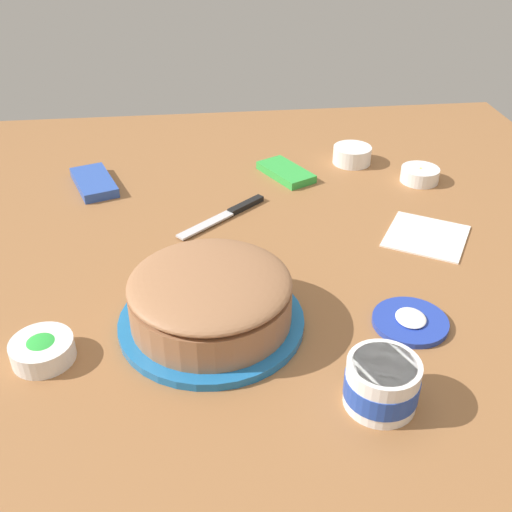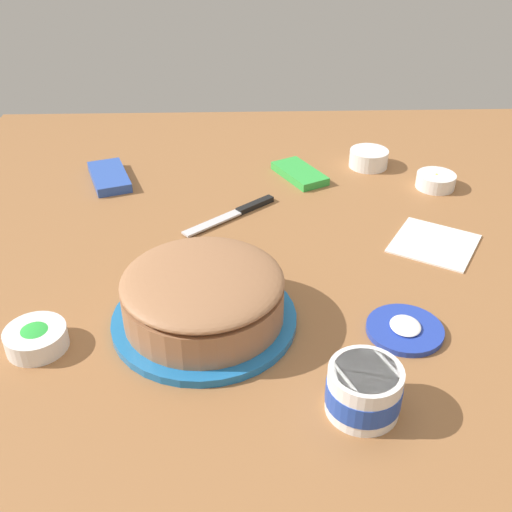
{
  "view_description": "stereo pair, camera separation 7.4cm",
  "coord_description": "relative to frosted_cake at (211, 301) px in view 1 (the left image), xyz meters",
  "views": [
    {
      "loc": [
        -0.99,
        0.15,
        0.63
      ],
      "look_at": [
        -0.08,
        0.05,
        0.04
      ],
      "focal_mm": 42.7,
      "sensor_mm": 36.0,
      "label": 1
    },
    {
      "loc": [
        -0.99,
        0.08,
        0.63
      ],
      "look_at": [
        -0.08,
        0.05,
        0.04
      ],
      "focal_mm": 42.7,
      "sensor_mm": 36.0,
      "label": 2
    }
  ],
  "objects": [
    {
      "name": "sprinkle_bowl_green",
      "position": [
        -0.05,
        0.26,
        -0.03
      ],
      "size": [
        0.09,
        0.09,
        0.04
      ],
      "color": "white",
      "rests_on": "ground_plane"
    },
    {
      "name": "ground_plane",
      "position": [
        0.22,
        -0.14,
        -0.05
      ],
      "size": [
        1.54,
        1.54,
        0.0
      ],
      "primitive_type": "plane",
      "color": "#936038"
    },
    {
      "name": "sprinkle_bowl_pink",
      "position": [
        0.59,
        -0.38,
        -0.03
      ],
      "size": [
        0.09,
        0.09,
        0.04
      ],
      "color": "white",
      "rests_on": "ground_plane"
    },
    {
      "name": "paper_napkin",
      "position": [
        0.23,
        -0.44,
        -0.04
      ],
      "size": [
        0.21,
        0.21,
        0.01
      ],
      "primitive_type": "cube",
      "rotation": [
        0.0,
        0.0,
        -0.55
      ],
      "color": "white",
      "rests_on": "ground_plane"
    },
    {
      "name": "frosted_cake",
      "position": [
        0.0,
        0.0,
        0.0
      ],
      "size": [
        0.3,
        0.3,
        0.1
      ],
      "color": "#1E6BB2",
      "rests_on": "ground_plane"
    },
    {
      "name": "frosting_tub",
      "position": [
        -0.19,
        -0.22,
        -0.01
      ],
      "size": [
        0.1,
        0.1,
        0.07
      ],
      "color": "white",
      "rests_on": "ground_plane"
    },
    {
      "name": "spreading_knife",
      "position": [
        0.36,
        -0.06,
        -0.04
      ],
      "size": [
        0.17,
        0.19,
        0.01
      ],
      "color": "silver",
      "rests_on": "ground_plane"
    },
    {
      "name": "candy_box_upper",
      "position": [
        0.54,
        -0.2,
        -0.04
      ],
      "size": [
        0.16,
        0.13,
        0.02
      ],
      "primitive_type": "cube",
      "rotation": [
        0.0,
        0.0,
        0.48
      ],
      "color": "green",
      "rests_on": "ground_plane"
    },
    {
      "name": "candy_box_lower",
      "position": [
        0.53,
        0.24,
        -0.04
      ],
      "size": [
        0.18,
        0.13,
        0.02
      ],
      "primitive_type": "cube",
      "rotation": [
        0.0,
        0.0,
        0.34
      ],
      "color": "#2D51B2",
      "rests_on": "ground_plane"
    },
    {
      "name": "sprinkle_bowl_yellow",
      "position": [
        0.47,
        -0.51,
        -0.03
      ],
      "size": [
        0.09,
        0.09,
        0.03
      ],
      "color": "white",
      "rests_on": "ground_plane"
    },
    {
      "name": "frosting_tub_lid",
      "position": [
        -0.03,
        -0.32,
        -0.04
      ],
      "size": [
        0.12,
        0.12,
        0.02
      ],
      "color": "#233DAD",
      "rests_on": "ground_plane"
    }
  ]
}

